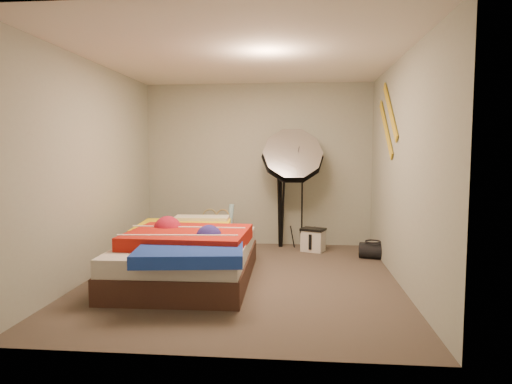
# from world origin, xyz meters

# --- Properties ---
(floor) EXTENTS (4.00, 4.00, 0.00)m
(floor) POSITION_xyz_m (0.00, 0.00, 0.00)
(floor) COLOR #50443A
(floor) RESTS_ON ground
(ceiling) EXTENTS (4.00, 4.00, 0.00)m
(ceiling) POSITION_xyz_m (0.00, 0.00, 2.50)
(ceiling) COLOR silver
(ceiling) RESTS_ON wall_back
(wall_back) EXTENTS (3.50, 0.00, 3.50)m
(wall_back) POSITION_xyz_m (0.00, 2.00, 1.25)
(wall_back) COLOR #9CA493
(wall_back) RESTS_ON floor
(wall_front) EXTENTS (3.50, 0.00, 3.50)m
(wall_front) POSITION_xyz_m (0.00, -2.00, 1.25)
(wall_front) COLOR #9CA493
(wall_front) RESTS_ON floor
(wall_left) EXTENTS (0.00, 4.00, 4.00)m
(wall_left) POSITION_xyz_m (-1.75, 0.00, 1.25)
(wall_left) COLOR #9CA493
(wall_left) RESTS_ON floor
(wall_right) EXTENTS (0.00, 4.00, 4.00)m
(wall_right) POSITION_xyz_m (1.75, 0.00, 1.25)
(wall_right) COLOR #9CA493
(wall_right) RESTS_ON floor
(tote_bag) EXTENTS (0.46, 0.23, 0.46)m
(tote_bag) POSITION_xyz_m (-0.58, 1.60, 0.22)
(tote_bag) COLOR tan
(tote_bag) RESTS_ON floor
(wrapping_roll) EXTENTS (0.15, 0.21, 0.68)m
(wrapping_roll) POSITION_xyz_m (-0.38, 1.52, 0.34)
(wrapping_roll) COLOR #4CA9C2
(wrapping_roll) RESTS_ON floor
(camera_case) EXTENTS (0.37, 0.32, 0.31)m
(camera_case) POSITION_xyz_m (0.85, 1.53, 0.16)
(camera_case) COLOR silver
(camera_case) RESTS_ON floor
(duffel_bag) EXTENTS (0.40, 0.30, 0.22)m
(duffel_bag) POSITION_xyz_m (1.65, 1.14, 0.11)
(duffel_bag) COLOR black
(duffel_bag) RESTS_ON floor
(wall_stripe_upper) EXTENTS (0.02, 0.91, 0.78)m
(wall_stripe_upper) POSITION_xyz_m (1.73, 0.60, 1.95)
(wall_stripe_upper) COLOR gold
(wall_stripe_upper) RESTS_ON wall_right
(wall_stripe_lower) EXTENTS (0.02, 0.91, 0.78)m
(wall_stripe_lower) POSITION_xyz_m (1.73, 0.85, 1.75)
(wall_stripe_lower) COLOR gold
(wall_stripe_lower) RESTS_ON wall_right
(bed) EXTENTS (1.53, 2.27, 0.60)m
(bed) POSITION_xyz_m (-0.62, -0.07, 0.30)
(bed) COLOR #40261E
(bed) RESTS_ON floor
(photo_umbrella) EXTENTS (1.09, 0.78, 1.90)m
(photo_umbrella) POSITION_xyz_m (0.54, 1.61, 1.36)
(photo_umbrella) COLOR black
(photo_umbrella) RESTS_ON floor
(camera_tripod) EXTENTS (0.09, 0.09, 1.41)m
(camera_tripod) POSITION_xyz_m (0.36, 1.80, 0.81)
(camera_tripod) COLOR black
(camera_tripod) RESTS_ON floor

